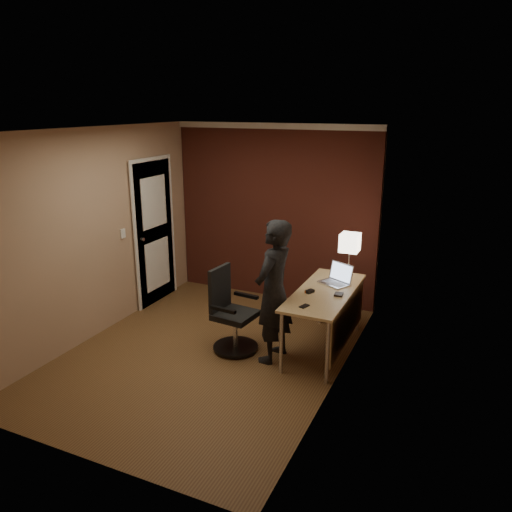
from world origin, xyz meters
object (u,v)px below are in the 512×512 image
at_px(phone, 304,306).
at_px(desk, 331,302).
at_px(laptop, 337,278).
at_px(wallet, 339,294).
at_px(mouse, 310,291).
at_px(office_chair, 231,315).
at_px(person, 274,292).
at_px(desk_lamp, 350,243).

bearing_deg(phone, desk, 93.22).
relative_size(laptop, wallet, 3.74).
relative_size(mouse, office_chair, 0.10).
distance_m(desk, laptop, 0.37).
bearing_deg(mouse, phone, -54.61).
xyz_separation_m(wallet, person, (-0.63, -0.36, 0.06)).
relative_size(desk_lamp, laptop, 1.30).
bearing_deg(mouse, laptop, 90.34).
xyz_separation_m(desk_lamp, office_chair, (-1.09, -1.03, -0.72)).
height_order(desk, phone, phone).
relative_size(mouse, wallet, 0.91).
bearing_deg(wallet, desk, 147.18).
distance_m(desk, office_chair, 1.15).
distance_m(desk_lamp, phone, 1.22).
distance_m(laptop, mouse, 0.48).
height_order(phone, wallet, wallet).
bearing_deg(desk_lamp, laptop, -100.23).
bearing_deg(wallet, phone, -117.84).
relative_size(desk_lamp, person, 0.33).
bearing_deg(laptop, office_chair, -144.90).
xyz_separation_m(desk_lamp, wallet, (0.07, -0.67, -0.41)).
bearing_deg(desk_lamp, wallet, -84.24).
distance_m(desk, phone, 0.56).
distance_m(desk_lamp, mouse, 0.87).
xyz_separation_m(desk, laptop, (-0.02, 0.31, 0.19)).
relative_size(desk, wallet, 13.64).
height_order(desk, laptop, laptop).
bearing_deg(desk, desk_lamp, 86.54).
height_order(desk_lamp, phone, desk_lamp).
bearing_deg(office_chair, desk, 21.66).
xyz_separation_m(phone, wallet, (0.24, 0.46, 0.01)).
bearing_deg(phone, office_chair, -168.76).
height_order(mouse, wallet, mouse).
xyz_separation_m(laptop, wallet, (0.12, -0.38, -0.05)).
bearing_deg(phone, laptop, 99.66).
distance_m(laptop, phone, 0.85).
height_order(wallet, person, person).
bearing_deg(desk_lamp, person, -118.48).
bearing_deg(desk, laptop, 93.12).
distance_m(laptop, office_chair, 1.32).
bearing_deg(laptop, desk, -86.88).
height_order(mouse, phone, mouse).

